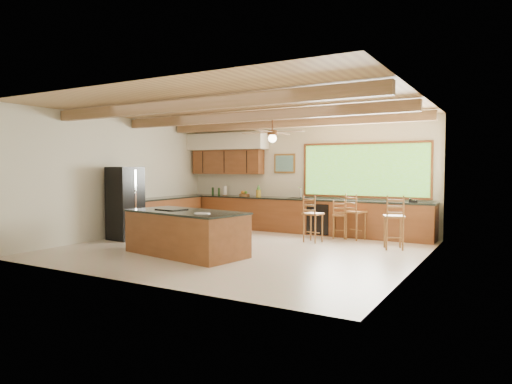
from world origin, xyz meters
The scene contains 9 objects.
ground centered at (0.00, 0.00, 0.00)m, with size 7.20×7.20×0.00m, color #C0B59F.
room_shell centered at (-0.17, 0.65, 2.21)m, with size 7.27×6.54×3.02m.
counter_run centered at (-0.82, 2.52, 0.46)m, with size 7.12×3.10×1.26m.
island centered at (-0.61, -1.08, 0.44)m, with size 2.67×1.59×0.89m.
refrigerator centered at (-3.08, -0.29, 0.88)m, with size 0.75×0.73×1.75m.
bar_stool_a centered at (0.99, 1.54, 0.65)m, with size 0.45×0.45×1.10m.
bar_stool_b centered at (1.74, 2.39, 0.66)m, with size 0.52×0.52×1.12m.
bar_stool_c centered at (1.33, 2.40, 0.56)m, with size 0.41×0.41×0.95m.
bar_stool_d centered at (2.83, 1.54, 0.69)m, with size 0.54×0.54×1.16m.
Camera 1 is at (5.09, -8.19, 1.72)m, focal length 32.00 mm.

